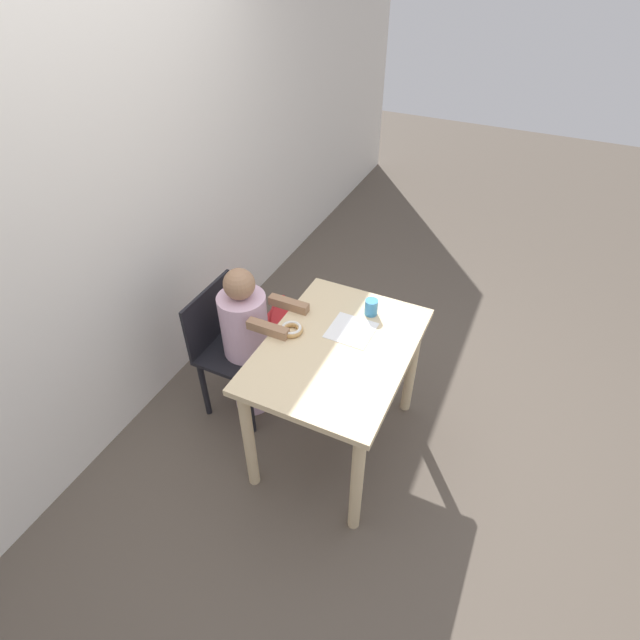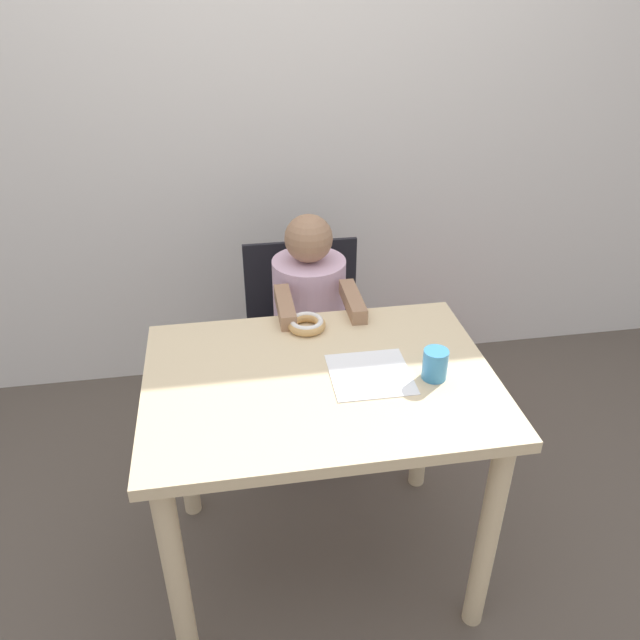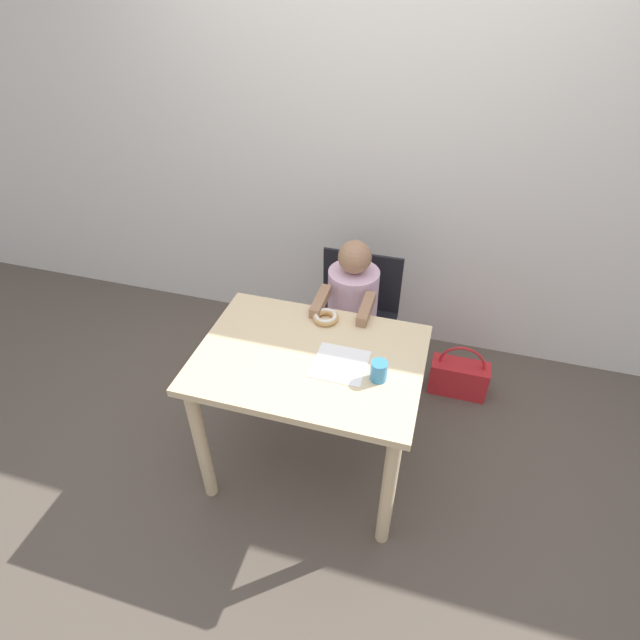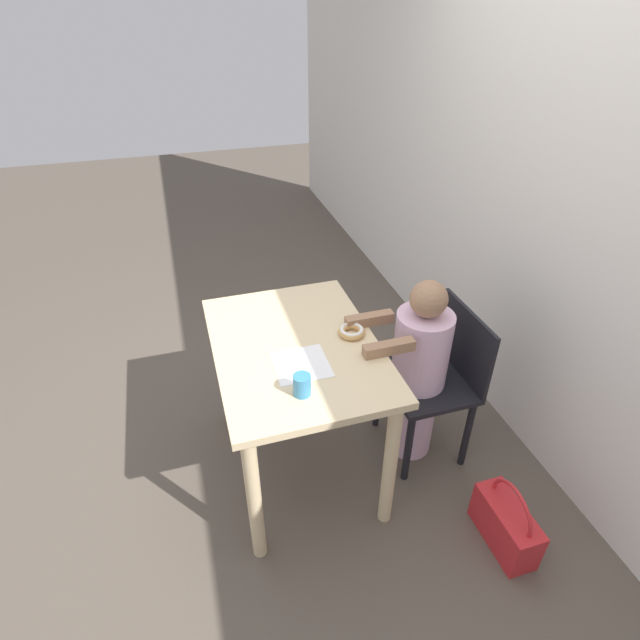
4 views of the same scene
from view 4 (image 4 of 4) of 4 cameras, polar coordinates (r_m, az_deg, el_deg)
ground_plane at (r=2.71m, az=-2.34°, el=-15.85°), size 12.00×12.00×0.00m
wall_back at (r=2.49m, az=25.80°, el=11.45°), size 8.00×0.05×2.50m
dining_table at (r=2.26m, az=-2.71°, el=-5.52°), size 0.98×0.71×0.76m
chair at (r=2.56m, az=13.12°, el=-6.42°), size 0.45×0.39×0.81m
child_figure at (r=2.48m, az=11.05°, el=-6.00°), size 0.28×0.47×1.01m
donut at (r=2.23m, az=3.61°, el=-1.23°), size 0.12×0.12×0.04m
napkin at (r=2.07m, az=-2.17°, el=-5.09°), size 0.23×0.23×0.00m
handbag at (r=2.48m, az=20.48°, el=-21.00°), size 0.33×0.14×0.35m
cup at (r=1.91m, az=-2.07°, el=-7.43°), size 0.07×0.07×0.09m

